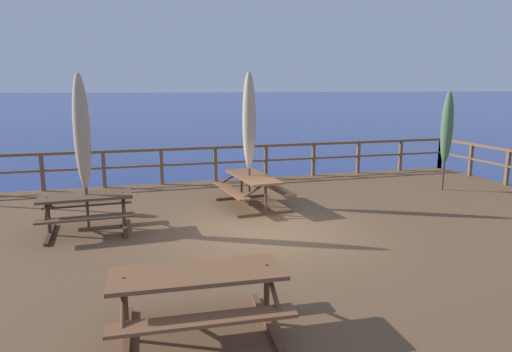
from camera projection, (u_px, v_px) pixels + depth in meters
The scene contains 9 objects.
ground_plane at pixel (267, 267), 9.41m from camera, with size 600.00×600.00×0.00m, color navy.
wooden_deck at pixel (267, 250), 9.34m from camera, with size 16.74×10.89×0.76m, color brown.
railing_waterside_far at pixel (215, 158), 14.11m from camera, with size 16.54×0.10×1.09m.
picnic_table_back_right at pixel (198, 288), 5.39m from camera, with size 2.11×1.51×0.78m.
picnic_table_front_right at pixel (86, 205), 9.16m from camera, with size 1.82×1.45×0.78m.
picnic_table_mid_left at pixel (253, 184), 11.17m from camera, with size 1.56×2.16×0.78m.
patio_umbrella_short_back at pixel (447, 128), 12.71m from camera, with size 0.32×0.32×2.78m.
patio_umbrella_tall_mid_right at pixel (82, 132), 8.94m from camera, with size 0.32×0.32×3.17m.
patio_umbrella_tall_back_right at pixel (249, 122), 10.90m from camera, with size 0.32×0.32×3.25m.
Camera 1 is at (-2.72, -8.46, 3.65)m, focal length 32.09 mm.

